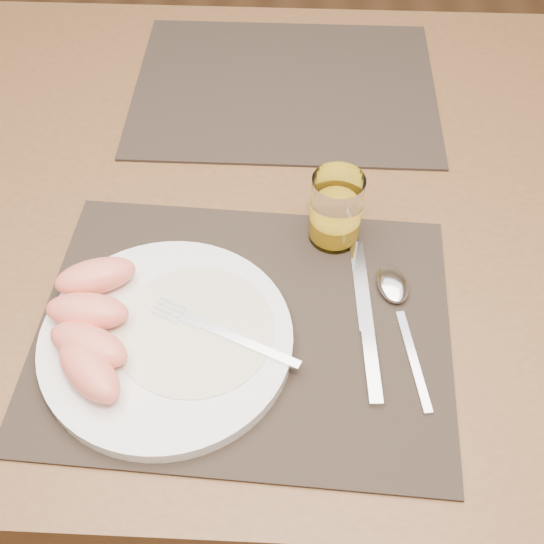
{
  "coord_description": "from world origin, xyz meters",
  "views": [
    {
      "loc": [
        0.05,
        -0.65,
        1.37
      ],
      "look_at": [
        0.03,
        -0.16,
        0.77
      ],
      "focal_mm": 45.0,
      "sensor_mm": 36.0,
      "label": 1
    }
  ],
  "objects_px": {
    "placemat_near": "(244,327)",
    "placemat_far": "(285,87)",
    "knife": "(367,331)",
    "juice_glass": "(336,212)",
    "table": "(259,232)",
    "fork": "(212,328)",
    "spoon": "(396,294)",
    "plate": "(167,340)"
  },
  "relations": [
    {
      "from": "placemat_far",
      "to": "knife",
      "type": "xyz_separation_m",
      "value": [
        0.1,
        -0.44,
        0.0
      ]
    },
    {
      "from": "fork",
      "to": "knife",
      "type": "bearing_deg",
      "value": 5.16
    },
    {
      "from": "plate",
      "to": "juice_glass",
      "type": "distance_m",
      "value": 0.25
    },
    {
      "from": "placemat_near",
      "to": "fork",
      "type": "height_order",
      "value": "fork"
    },
    {
      "from": "juice_glass",
      "to": "plate",
      "type": "bearing_deg",
      "value": -137.3
    },
    {
      "from": "placemat_far",
      "to": "plate",
      "type": "relative_size",
      "value": 1.67
    },
    {
      "from": "placemat_far",
      "to": "plate",
      "type": "bearing_deg",
      "value": -103.35
    },
    {
      "from": "table",
      "to": "placemat_near",
      "type": "bearing_deg",
      "value": -90.57
    },
    {
      "from": "placemat_far",
      "to": "fork",
      "type": "xyz_separation_m",
      "value": [
        -0.06,
        -0.46,
        0.02
      ]
    },
    {
      "from": "table",
      "to": "knife",
      "type": "relative_size",
      "value": 6.35
    },
    {
      "from": "placemat_near",
      "to": "juice_glass",
      "type": "relative_size",
      "value": 4.85
    },
    {
      "from": "placemat_near",
      "to": "spoon",
      "type": "xyz_separation_m",
      "value": [
        0.17,
        0.05,
        0.01
      ]
    },
    {
      "from": "table",
      "to": "spoon",
      "type": "xyz_separation_m",
      "value": [
        0.17,
        -0.17,
        0.09
      ]
    },
    {
      "from": "spoon",
      "to": "juice_glass",
      "type": "relative_size",
      "value": 2.07
    },
    {
      "from": "placemat_far",
      "to": "knife",
      "type": "relative_size",
      "value": 2.04
    },
    {
      "from": "plate",
      "to": "spoon",
      "type": "bearing_deg",
      "value": 16.68
    },
    {
      "from": "knife",
      "to": "spoon",
      "type": "xyz_separation_m",
      "value": [
        0.03,
        0.05,
        0.0
      ]
    },
    {
      "from": "placemat_near",
      "to": "placemat_far",
      "type": "xyz_separation_m",
      "value": [
        0.03,
        0.44,
        0.0
      ]
    },
    {
      "from": "knife",
      "to": "juice_glass",
      "type": "bearing_deg",
      "value": 103.86
    },
    {
      "from": "spoon",
      "to": "juice_glass",
      "type": "height_order",
      "value": "juice_glass"
    },
    {
      "from": "plate",
      "to": "fork",
      "type": "relative_size",
      "value": 1.62
    },
    {
      "from": "knife",
      "to": "fork",
      "type": "bearing_deg",
      "value": -174.84
    },
    {
      "from": "placemat_near",
      "to": "table",
      "type": "bearing_deg",
      "value": 89.43
    },
    {
      "from": "placemat_near",
      "to": "spoon",
      "type": "bearing_deg",
      "value": 15.44
    },
    {
      "from": "placemat_far",
      "to": "spoon",
      "type": "height_order",
      "value": "spoon"
    },
    {
      "from": "plate",
      "to": "fork",
      "type": "height_order",
      "value": "fork"
    },
    {
      "from": "placemat_far",
      "to": "fork",
      "type": "relative_size",
      "value": 2.71
    },
    {
      "from": "table",
      "to": "plate",
      "type": "distance_m",
      "value": 0.28
    },
    {
      "from": "fork",
      "to": "juice_glass",
      "type": "height_order",
      "value": "juice_glass"
    },
    {
      "from": "knife",
      "to": "juice_glass",
      "type": "relative_size",
      "value": 2.38
    },
    {
      "from": "placemat_near",
      "to": "placemat_far",
      "type": "relative_size",
      "value": 1.0
    },
    {
      "from": "placemat_near",
      "to": "spoon",
      "type": "distance_m",
      "value": 0.18
    },
    {
      "from": "plate",
      "to": "spoon",
      "type": "xyz_separation_m",
      "value": [
        0.25,
        0.07,
        -0.0
      ]
    },
    {
      "from": "knife",
      "to": "placemat_far",
      "type": "bearing_deg",
      "value": 103.24
    },
    {
      "from": "table",
      "to": "juice_glass",
      "type": "bearing_deg",
      "value": -39.87
    },
    {
      "from": "juice_glass",
      "to": "fork",
      "type": "bearing_deg",
      "value": -130.29
    },
    {
      "from": "table",
      "to": "placemat_near",
      "type": "distance_m",
      "value": 0.24
    },
    {
      "from": "fork",
      "to": "placemat_far",
      "type": "bearing_deg",
      "value": 82.18
    },
    {
      "from": "fork",
      "to": "knife",
      "type": "distance_m",
      "value": 0.17
    },
    {
      "from": "table",
      "to": "fork",
      "type": "xyz_separation_m",
      "value": [
        -0.03,
        -0.24,
        0.11
      ]
    },
    {
      "from": "placemat_near",
      "to": "plate",
      "type": "xyz_separation_m",
      "value": [
        -0.08,
        -0.03,
        0.01
      ]
    },
    {
      "from": "table",
      "to": "placemat_near",
      "type": "xyz_separation_m",
      "value": [
        -0.0,
        -0.22,
        0.09
      ]
    }
  ]
}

